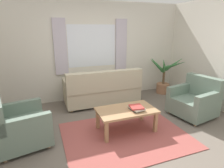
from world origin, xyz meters
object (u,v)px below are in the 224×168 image
at_px(coffee_table, 126,112).
at_px(armchair_right, 195,101).
at_px(potted_plant, 164,78).
at_px(couch, 103,90).
at_px(armchair_left, 18,126).
at_px(book_stack_on_table, 136,108).

bearing_deg(coffee_table, armchair_right, 1.99).
bearing_deg(coffee_table, potted_plant, 38.99).
height_order(couch, armchair_left, couch).
xyz_separation_m(coffee_table, potted_plant, (1.99, 1.61, 0.10)).
bearing_deg(armchair_left, coffee_table, -107.79).
relative_size(armchair_left, book_stack_on_table, 3.09).
distance_m(armchair_right, coffee_table, 1.71).
bearing_deg(armchair_right, couch, -139.36).
xyz_separation_m(armchair_left, armchair_right, (3.59, -0.14, 0.00)).
bearing_deg(armchair_left, book_stack_on_table, -109.67).
distance_m(book_stack_on_table, potted_plant, 2.49).
relative_size(couch, book_stack_on_table, 5.94).
bearing_deg(potted_plant, coffee_table, -141.01).
bearing_deg(potted_plant, couch, -175.58).
height_order(book_stack_on_table, potted_plant, potted_plant).
height_order(armchair_right, potted_plant, potted_plant).
bearing_deg(potted_plant, armchair_left, -159.99).
bearing_deg(coffee_table, couch, 89.78).
bearing_deg(potted_plant, book_stack_on_table, -137.08).
relative_size(armchair_left, armchair_right, 1.02).
distance_m(couch, book_stack_on_table, 1.55).
relative_size(couch, coffee_table, 1.73).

